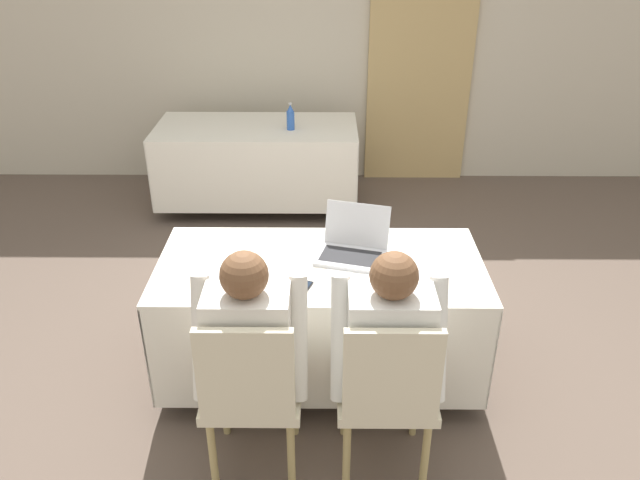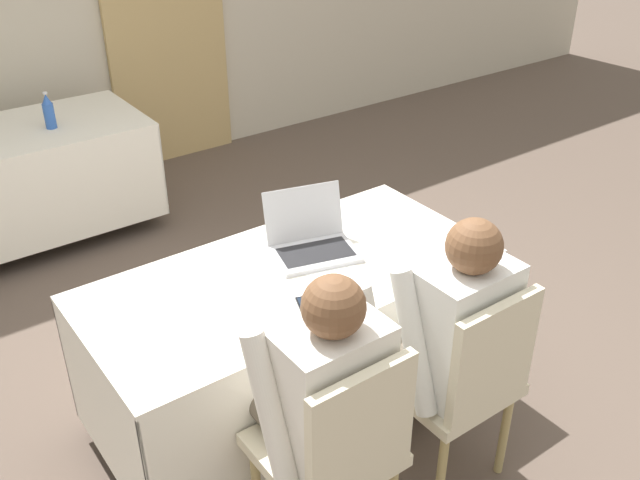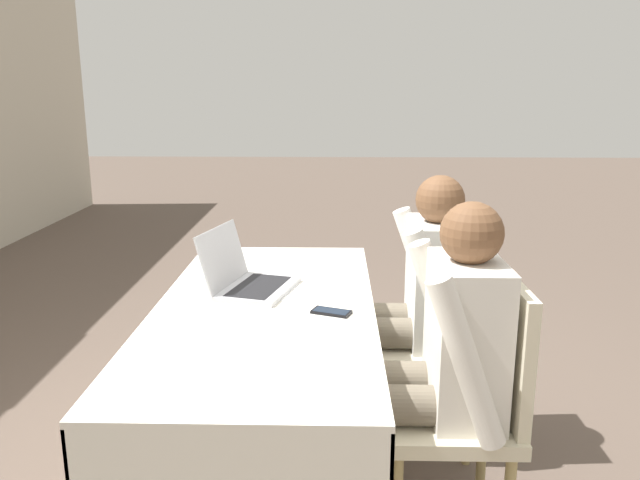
{
  "view_description": "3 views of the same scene",
  "coord_description": "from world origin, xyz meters",
  "px_view_note": "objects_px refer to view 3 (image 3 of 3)",
  "views": [
    {
      "loc": [
        0.02,
        -2.81,
        2.39
      ],
      "look_at": [
        0.0,
        -0.21,
        0.99
      ],
      "focal_mm": 35.0,
      "sensor_mm": 36.0,
      "label": 1
    },
    {
      "loc": [
        -1.35,
        -2.07,
        2.32
      ],
      "look_at": [
        0.0,
        -0.21,
        0.99
      ],
      "focal_mm": 40.0,
      "sensor_mm": 36.0,
      "label": 2
    },
    {
      "loc": [
        -2.2,
        -0.26,
        1.53
      ],
      "look_at": [
        0.0,
        -0.21,
        0.99
      ],
      "focal_mm": 35.0,
      "sensor_mm": 36.0,
      "label": 3
    }
  ],
  "objects_px": {
    "laptop": "(248,279)",
    "cell_phone": "(331,312)",
    "chair_near_right": "(440,331)",
    "person_checkered_shirt": "(440,354)",
    "person_white_shirt": "(417,295)",
    "chair_near_left": "(470,399)"
  },
  "relations": [
    {
      "from": "person_checkered_shirt",
      "to": "laptop",
      "type": "bearing_deg",
      "value": -124.08
    },
    {
      "from": "laptop",
      "to": "person_checkered_shirt",
      "type": "xyz_separation_m",
      "value": [
        -0.47,
        -0.7,
        -0.11
      ]
    },
    {
      "from": "chair_near_left",
      "to": "laptop",
      "type": "bearing_deg",
      "value": -120.47
    },
    {
      "from": "chair_near_right",
      "to": "laptop",
      "type": "bearing_deg",
      "value": -80.78
    },
    {
      "from": "chair_near_right",
      "to": "cell_phone",
      "type": "bearing_deg",
      "value": -50.09
    },
    {
      "from": "laptop",
      "to": "cell_phone",
      "type": "xyz_separation_m",
      "value": [
        -0.26,
        -0.34,
        -0.04
      ]
    },
    {
      "from": "person_white_shirt",
      "to": "chair_near_right",
      "type": "bearing_deg",
      "value": 90.0
    },
    {
      "from": "cell_phone",
      "to": "person_white_shirt",
      "type": "relative_size",
      "value": 0.13
    },
    {
      "from": "cell_phone",
      "to": "chair_near_right",
      "type": "height_order",
      "value": "chair_near_right"
    },
    {
      "from": "laptop",
      "to": "cell_phone",
      "type": "relative_size",
      "value": 2.71
    },
    {
      "from": "chair_near_right",
      "to": "person_white_shirt",
      "type": "relative_size",
      "value": 0.78
    },
    {
      "from": "cell_phone",
      "to": "chair_near_right",
      "type": "bearing_deg",
      "value": -29.13
    },
    {
      "from": "chair_near_left",
      "to": "person_checkered_shirt",
      "type": "xyz_separation_m",
      "value": [
        0.0,
        0.1,
        0.16
      ]
    },
    {
      "from": "laptop",
      "to": "chair_near_left",
      "type": "distance_m",
      "value": 0.97
    },
    {
      "from": "person_checkered_shirt",
      "to": "chair_near_right",
      "type": "bearing_deg",
      "value": 170.14
    },
    {
      "from": "chair_near_left",
      "to": "person_checkered_shirt",
      "type": "height_order",
      "value": "person_checkered_shirt"
    },
    {
      "from": "cell_phone",
      "to": "chair_near_left",
      "type": "distance_m",
      "value": 0.56
    },
    {
      "from": "cell_phone",
      "to": "person_checkered_shirt",
      "type": "distance_m",
      "value": 0.42
    },
    {
      "from": "laptop",
      "to": "person_white_shirt",
      "type": "height_order",
      "value": "person_white_shirt"
    },
    {
      "from": "cell_phone",
      "to": "person_white_shirt",
      "type": "xyz_separation_m",
      "value": [
        0.39,
        -0.36,
        -0.07
      ]
    },
    {
      "from": "laptop",
      "to": "chair_near_right",
      "type": "relative_size",
      "value": 0.45
    },
    {
      "from": "person_checkered_shirt",
      "to": "person_white_shirt",
      "type": "height_order",
      "value": "same"
    }
  ]
}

